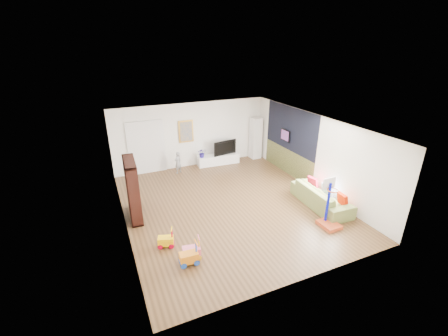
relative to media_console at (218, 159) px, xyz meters
name	(u,v)px	position (x,y,z in m)	size (l,w,h in m)	color
floor	(229,204)	(-1.06, -3.42, -0.21)	(6.50, 7.50, 0.00)	brown
ceiling	(229,124)	(-1.06, -3.42, 2.49)	(6.50, 7.50, 0.00)	white
wall_back	(192,135)	(-1.06, 0.33, 1.14)	(6.50, 0.00, 2.70)	white
wall_front	(305,231)	(-1.06, -7.17, 1.14)	(6.50, 0.00, 2.70)	silver
wall_left	(121,185)	(-4.31, -3.42, 1.14)	(0.00, 7.50, 2.70)	silver
wall_right	(313,152)	(2.19, -3.42, 1.14)	(0.00, 7.50, 2.70)	white
navy_accent	(290,129)	(2.18, -2.02, 1.64)	(0.01, 3.20, 1.70)	black
olive_wainscot	(287,161)	(2.18, -2.02, 0.29)	(0.01, 3.20, 1.00)	brown
doorway	(147,148)	(-2.96, 0.29, 0.84)	(1.45, 0.06, 2.10)	white
painting_back	(186,131)	(-1.31, 0.29, 1.34)	(0.62, 0.06, 0.92)	gold
artwork_right	(285,135)	(2.11, -1.82, 1.34)	(0.04, 0.56, 0.46)	#7F3F8C
media_console	(218,159)	(0.00, 0.00, 0.00)	(1.82, 0.46, 0.43)	white
tall_cabinet	(256,138)	(1.85, 0.05, 0.72)	(0.44, 0.44, 1.87)	white
bookshelf	(133,190)	(-3.97, -2.94, 0.71)	(0.33, 1.26, 1.84)	black
sofa	(321,197)	(1.64, -4.69, 0.12)	(2.25, 0.88, 0.66)	olive
basketball_hoop	(332,204)	(1.07, -5.74, 0.52)	(0.50, 0.61, 1.46)	#C64A24
ride_on_yellow	(166,238)	(-3.47, -4.75, 0.05)	(0.40, 0.25, 0.53)	#FFC206
ride_on_orange	(189,254)	(-3.13, -5.64, 0.08)	(0.44, 0.27, 0.59)	orange
ride_on_pink	(191,248)	(-3.00, -5.46, 0.08)	(0.44, 0.27, 0.59)	#E65F87
child	(178,163)	(-1.86, -0.24, 0.24)	(0.33, 0.22, 0.91)	gray
tv	(224,147)	(0.27, 0.01, 0.53)	(1.09, 0.14, 0.63)	black
vase_plant	(202,153)	(-0.74, 0.00, 0.41)	(0.36, 0.31, 0.40)	navy
pillow_left	(342,199)	(1.86, -5.36, 0.31)	(0.10, 0.38, 0.38)	#B71A00
pillow_center	(328,190)	(1.88, -4.68, 0.31)	(0.11, 0.42, 0.42)	white
pillow_right	(313,182)	(1.82, -4.02, 0.31)	(0.10, 0.38, 0.38)	#AB132D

